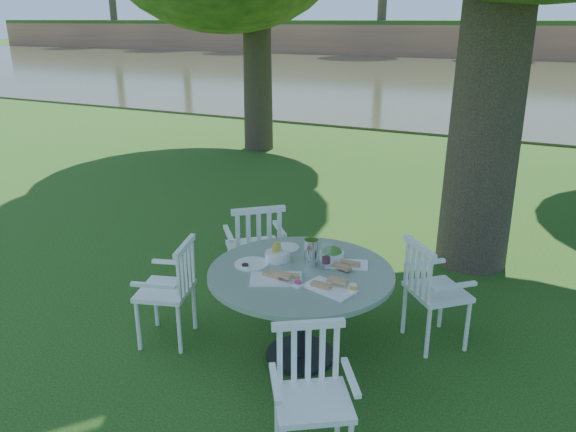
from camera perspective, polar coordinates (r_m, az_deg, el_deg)
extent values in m
plane|color=#13370B|center=(5.50, -0.93, -9.00)|extent=(140.00, 140.00, 0.00)
cylinder|color=black|center=(4.73, 1.24, -13.92)|extent=(0.56, 0.56, 0.04)
cylinder|color=black|center=(4.54, 1.28, -10.03)|extent=(0.12, 0.12, 0.70)
cylinder|color=gray|center=(4.37, 1.31, -5.82)|extent=(1.44, 1.44, 0.04)
cylinder|color=white|center=(4.93, 17.74, -10.64)|extent=(0.04, 0.04, 0.45)
cylinder|color=white|center=(5.22, 15.29, -8.61)|extent=(0.04, 0.04, 0.45)
cylinder|color=white|center=(4.75, 14.03, -11.47)|extent=(0.04, 0.04, 0.45)
cylinder|color=white|center=(5.05, 11.72, -9.29)|extent=(0.04, 0.04, 0.45)
cube|color=white|center=(4.87, 14.94, -7.43)|extent=(0.63, 0.63, 0.04)
cube|color=white|center=(4.68, 13.04, -5.50)|extent=(0.34, 0.37, 0.46)
cylinder|color=white|center=(5.80, -1.62, -4.76)|extent=(0.04, 0.04, 0.49)
cylinder|color=white|center=(5.72, -5.90, -5.19)|extent=(0.04, 0.04, 0.49)
cylinder|color=white|center=(5.45, -0.68, -6.40)|extent=(0.04, 0.04, 0.49)
cylinder|color=white|center=(5.37, -5.23, -6.89)|extent=(0.04, 0.04, 0.49)
cube|color=white|center=(5.47, -3.41, -3.25)|extent=(0.68, 0.68, 0.04)
cube|color=white|center=(5.19, -2.98, -1.82)|extent=(0.41, 0.36, 0.50)
cylinder|color=white|center=(5.20, -13.28, -8.62)|extent=(0.04, 0.04, 0.44)
cylinder|color=white|center=(4.88, -14.98, -10.73)|extent=(0.04, 0.04, 0.44)
cylinder|color=white|center=(5.08, -9.52, -9.02)|extent=(0.04, 0.04, 0.44)
cylinder|color=white|center=(4.76, -10.99, -11.23)|extent=(0.04, 0.04, 0.44)
cube|color=white|center=(4.86, -12.39, -7.39)|extent=(0.53, 0.56, 0.04)
cube|color=white|center=(4.71, -10.32, -5.36)|extent=(0.17, 0.44, 0.45)
cylinder|color=white|center=(3.79, -1.10, -19.86)|extent=(0.04, 0.04, 0.44)
cylinder|color=white|center=(3.84, 5.08, -19.33)|extent=(0.04, 0.04, 0.44)
cube|color=white|center=(3.52, 2.54, -18.37)|extent=(0.60, 0.59, 0.04)
cube|color=white|center=(3.56, 2.05, -13.84)|extent=(0.40, 0.28, 0.45)
cube|color=white|center=(4.21, -1.22, -6.41)|extent=(0.45, 0.38, 0.01)
cube|color=white|center=(4.09, 4.28, -7.33)|extent=(0.41, 0.31, 0.01)
cube|color=white|center=(4.48, 5.99, -4.89)|extent=(0.37, 0.28, 0.01)
cylinder|color=white|center=(4.47, -3.72, -4.87)|extent=(0.27, 0.27, 0.01)
cylinder|color=white|center=(4.77, -0.23, -3.23)|extent=(0.23, 0.23, 0.01)
cylinder|color=white|center=(4.53, -1.17, -4.09)|extent=(0.19, 0.19, 0.07)
cylinder|color=white|center=(4.56, 4.45, -4.03)|extent=(0.20, 0.20, 0.07)
cylinder|color=silver|center=(4.41, 2.35, -3.74)|extent=(0.11, 0.11, 0.22)
cylinder|color=white|center=(4.36, 3.91, -4.10)|extent=(0.08, 0.08, 0.21)
cylinder|color=white|center=(4.46, -0.20, -4.27)|extent=(0.06, 0.06, 0.10)
cylinder|color=white|center=(4.40, -0.19, -4.55)|extent=(0.06, 0.06, 0.11)
cylinder|color=white|center=(4.11, 1.01, -7.00)|extent=(0.07, 0.07, 0.03)
cylinder|color=white|center=(4.05, 6.64, -7.55)|extent=(0.07, 0.07, 0.03)
cylinder|color=white|center=(4.09, 6.59, -7.25)|extent=(0.07, 0.07, 0.03)
cylinder|color=white|center=(4.40, -4.37, -5.19)|extent=(0.06, 0.06, 0.03)
cube|color=#353821|center=(27.52, 22.00, 12.59)|extent=(100.00, 28.00, 0.12)
cube|color=brown|center=(42.89, 24.17, 15.77)|extent=(100.00, 3.00, 2.20)
cube|color=#13370B|center=(50.35, 24.88, 17.42)|extent=(100.00, 18.00, 0.30)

